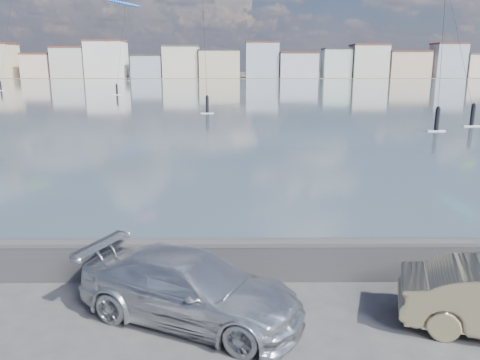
# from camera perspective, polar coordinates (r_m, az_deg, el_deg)

# --- Properties ---
(ground) EXTENTS (700.00, 700.00, 0.00)m
(ground) POSITION_cam_1_polar(r_m,az_deg,el_deg) (9.45, -6.27, -19.13)
(ground) COLOR #333335
(ground) RESTS_ON ground
(bay_water) EXTENTS (500.00, 177.00, 0.00)m
(bay_water) POSITION_cam_1_polar(r_m,az_deg,el_deg) (99.51, -0.91, 10.92)
(bay_water) COLOR #374B57
(bay_water) RESTS_ON ground
(far_shore_strip) EXTENTS (500.00, 60.00, 0.00)m
(far_shore_strip) POSITION_cam_1_polar(r_m,az_deg,el_deg) (207.94, -0.63, 12.46)
(far_shore_strip) COLOR #4C473D
(far_shore_strip) RESTS_ON ground
(seawall) EXTENTS (400.00, 0.36, 1.08)m
(seawall) POSITION_cam_1_polar(r_m,az_deg,el_deg) (11.55, -4.99, -9.39)
(seawall) COLOR #28282B
(seawall) RESTS_ON ground
(far_buildings) EXTENTS (240.79, 13.26, 14.60)m
(far_buildings) POSITION_cam_1_polar(r_m,az_deg,el_deg) (193.88, -0.25, 14.14)
(far_buildings) COLOR beige
(far_buildings) RESTS_ON ground
(car_silver) EXTENTS (5.15, 3.71, 1.39)m
(car_silver) POSITION_cam_1_polar(r_m,az_deg,el_deg) (9.89, -6.10, -12.90)
(car_silver) COLOR silver
(car_silver) RESTS_ON ground
(kitesurfer_7) EXTENTS (11.34, 12.12, 26.51)m
(kitesurfer_7) POSITION_cam_1_polar(r_m,az_deg,el_deg) (171.90, -13.89, 20.08)
(kitesurfer_7) COLOR blue
(kitesurfer_7) RESTS_ON ground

